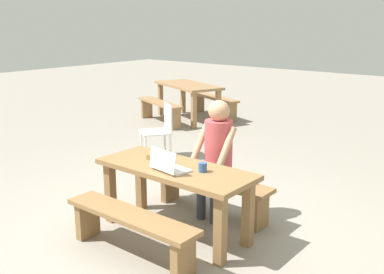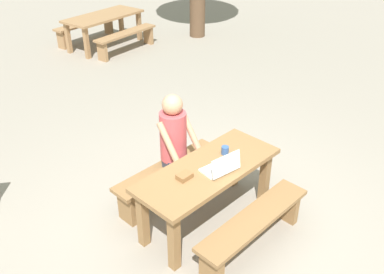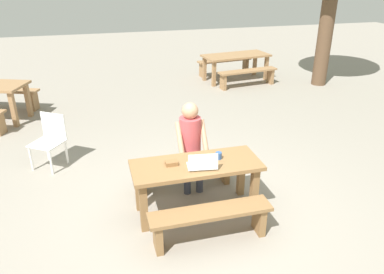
{
  "view_description": "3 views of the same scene",
  "coord_description": "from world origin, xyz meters",
  "px_view_note": "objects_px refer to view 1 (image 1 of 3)",
  "views": [
    {
      "loc": [
        2.77,
        -3.16,
        2.09
      ],
      "look_at": [
        0.01,
        0.25,
        0.95
      ],
      "focal_mm": 42.28,
      "sensor_mm": 36.0,
      "label": 1
    },
    {
      "loc": [
        -2.61,
        -2.32,
        3.13
      ],
      "look_at": [
        0.01,
        0.25,
        0.95
      ],
      "focal_mm": 38.95,
      "sensor_mm": 36.0,
      "label": 2
    },
    {
      "loc": [
        -1.12,
        -3.96,
        2.94
      ],
      "look_at": [
        0.01,
        0.25,
        0.95
      ],
      "focal_mm": 35.17,
      "sensor_mm": 36.0,
      "label": 3
    }
  ],
  "objects_px": {
    "coffee_mug": "(203,167)",
    "plastic_chair": "(160,129)",
    "picnic_table_front": "(175,179)",
    "picnic_table_rear": "(188,90)",
    "small_pouch": "(155,157)",
    "person_seated": "(217,151)",
    "laptop": "(168,165)"
  },
  "relations": [
    {
      "from": "coffee_mug",
      "to": "plastic_chair",
      "type": "relative_size",
      "value": 0.11
    },
    {
      "from": "coffee_mug",
      "to": "picnic_table_front",
      "type": "bearing_deg",
      "value": -171.68
    },
    {
      "from": "picnic_table_front",
      "to": "picnic_table_rear",
      "type": "relative_size",
      "value": 0.88
    },
    {
      "from": "picnic_table_front",
      "to": "picnic_table_rear",
      "type": "xyz_separation_m",
      "value": [
        -3.3,
        4.22,
        0.07
      ]
    },
    {
      "from": "small_pouch",
      "to": "plastic_chair",
      "type": "relative_size",
      "value": 0.18
    },
    {
      "from": "picnic_table_front",
      "to": "coffee_mug",
      "type": "bearing_deg",
      "value": 8.32
    },
    {
      "from": "picnic_table_front",
      "to": "plastic_chair",
      "type": "height_order",
      "value": "plastic_chair"
    },
    {
      "from": "coffee_mug",
      "to": "person_seated",
      "type": "distance_m",
      "value": 0.58
    },
    {
      "from": "laptop",
      "to": "picnic_table_front",
      "type": "bearing_deg",
      "value": -66.32
    },
    {
      "from": "person_seated",
      "to": "picnic_table_rear",
      "type": "relative_size",
      "value": 0.7
    },
    {
      "from": "coffee_mug",
      "to": "plastic_chair",
      "type": "xyz_separation_m",
      "value": [
        -2.2,
        1.78,
        -0.3
      ]
    },
    {
      "from": "small_pouch",
      "to": "picnic_table_rear",
      "type": "bearing_deg",
      "value": 125.65
    },
    {
      "from": "laptop",
      "to": "coffee_mug",
      "type": "relative_size",
      "value": 4.28
    },
    {
      "from": "laptop",
      "to": "small_pouch",
      "type": "bearing_deg",
      "value": -19.7
    },
    {
      "from": "laptop",
      "to": "small_pouch",
      "type": "distance_m",
      "value": 0.39
    },
    {
      "from": "coffee_mug",
      "to": "person_seated",
      "type": "height_order",
      "value": "person_seated"
    },
    {
      "from": "small_pouch",
      "to": "coffee_mug",
      "type": "bearing_deg",
      "value": 0.25
    },
    {
      "from": "coffee_mug",
      "to": "picnic_table_rear",
      "type": "relative_size",
      "value": 0.05
    },
    {
      "from": "person_seated",
      "to": "small_pouch",
      "type": "bearing_deg",
      "value": -125.83
    },
    {
      "from": "small_pouch",
      "to": "picnic_table_rear",
      "type": "relative_size",
      "value": 0.08
    },
    {
      "from": "laptop",
      "to": "coffee_mug",
      "type": "height_order",
      "value": "laptop"
    },
    {
      "from": "picnic_table_front",
      "to": "picnic_table_rear",
      "type": "height_order",
      "value": "picnic_table_rear"
    },
    {
      "from": "picnic_table_rear",
      "to": "coffee_mug",
      "type": "bearing_deg",
      "value": -28.13
    },
    {
      "from": "plastic_chair",
      "to": "picnic_table_rear",
      "type": "distance_m",
      "value": 2.79
    },
    {
      "from": "plastic_chair",
      "to": "small_pouch",
      "type": "bearing_deg",
      "value": -13.5
    },
    {
      "from": "picnic_table_front",
      "to": "laptop",
      "type": "distance_m",
      "value": 0.23
    },
    {
      "from": "laptop",
      "to": "plastic_chair",
      "type": "height_order",
      "value": "laptop"
    },
    {
      "from": "picnic_table_rear",
      "to": "laptop",
      "type": "bearing_deg",
      "value": -31.51
    },
    {
      "from": "picnic_table_rear",
      "to": "small_pouch",
      "type": "bearing_deg",
      "value": -33.31
    },
    {
      "from": "coffee_mug",
      "to": "picnic_table_rear",
      "type": "height_order",
      "value": "coffee_mug"
    },
    {
      "from": "small_pouch",
      "to": "picnic_table_rear",
      "type": "distance_m",
      "value": 5.14
    },
    {
      "from": "picnic_table_front",
      "to": "coffee_mug",
      "type": "height_order",
      "value": "coffee_mug"
    }
  ]
}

